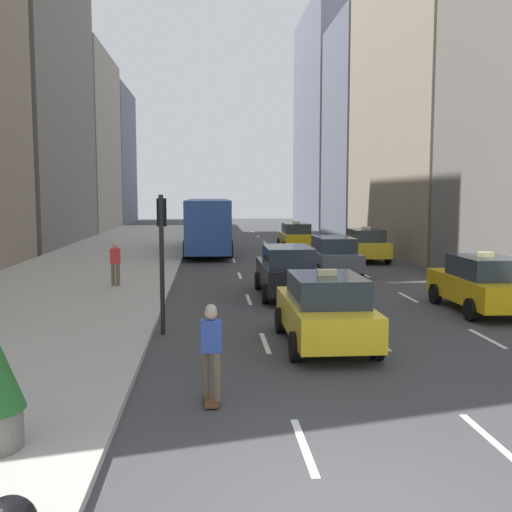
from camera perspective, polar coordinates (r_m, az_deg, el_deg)
sidewalk_left at (r=33.85m, az=-13.76°, el=-0.22°), size 8.00×66.00×0.15m
lane_markings at (r=29.73m, az=3.53°, el=-1.03°), size 5.72×56.00×0.01m
building_row_left at (r=42.23m, az=-22.67°, el=17.58°), size 6.00×75.00×31.17m
building_row_right at (r=41.76m, az=15.22°, el=17.40°), size 6.00×69.01×28.46m
taxi_lead at (r=14.39m, az=6.59°, el=-5.08°), size 2.02×4.40×1.87m
taxi_second at (r=32.65m, az=10.31°, el=1.06°), size 2.02×4.40×1.87m
taxi_third at (r=38.42m, az=3.80°, el=1.87°), size 2.02×4.40×1.87m
taxi_fourth at (r=19.63m, az=20.71°, el=-2.46°), size 2.02×4.40×1.87m
sedan_black_near at (r=27.16m, az=7.29°, el=0.10°), size 2.02×4.96×1.70m
sedan_silver_behind at (r=21.15m, az=2.98°, el=-1.42°), size 2.02×4.81×1.79m
city_bus at (r=36.97m, az=-4.62°, el=3.11°), size 2.80×11.61×3.25m
skateboarder at (r=10.49m, az=-4.28°, el=-8.78°), size 0.36×0.80×1.75m
pedestrian_far_walking at (r=23.17m, az=-13.25°, el=-0.53°), size 0.36×0.22×1.65m
traffic_light_pole at (r=15.53m, az=-8.96°, el=1.40°), size 0.24×0.42×3.60m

